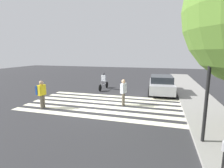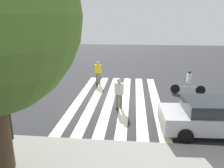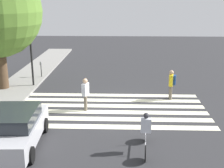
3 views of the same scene
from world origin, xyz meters
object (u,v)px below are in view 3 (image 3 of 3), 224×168
Objects in this scene: parking_meter at (41,66)px; cyclist_far_lane at (146,130)px; traffic_light at (32,36)px; pedestrian_child_with_backpack at (85,92)px; car_parked_dark_suv at (14,128)px; pedestrian_adult_tall_backpack at (172,82)px.

parking_meter is 0.57× the size of cyclist_far_lane.
pedestrian_child_with_backpack is at bearing -137.03° from traffic_light.
traffic_light is 8.77m from car_parked_dark_suv.
traffic_light is 3.75× the size of parking_meter.
cyclist_far_lane is at bearing -141.88° from traffic_light.
traffic_light is 6.06m from pedestrian_child_with_backpack.
pedestrian_adult_tall_backpack is at bearing -103.96° from traffic_light.
parking_meter is at bearing -128.85° from pedestrian_child_with_backpack.
cyclist_far_lane is (-4.37, -2.83, -0.11)m from pedestrian_child_with_backpack.
parking_meter is at bearing 3.63° from traffic_light.
traffic_light reaches higher than parking_meter.
traffic_light reaches higher than car_parked_dark_suv.
traffic_light is 11.03m from cyclist_far_lane.
pedestrian_child_with_backpack is 4.79m from car_parked_dark_suv.
parking_meter is at bearing 5.79° from car_parked_dark_suv.
car_parked_dark_suv is at bearing 143.04° from pedestrian_adult_tall_backpack.
pedestrian_child_with_backpack is at bearing -32.26° from car_parked_dark_suv.
car_parked_dark_suv reaches higher than parking_meter.
traffic_light is 3.23m from parking_meter.
parking_meter is 12.58m from cyclist_far_lane.
pedestrian_adult_tall_backpack reaches higher than parking_meter.
pedestrian_child_with_backpack is 5.14m from pedestrian_adult_tall_backpack.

